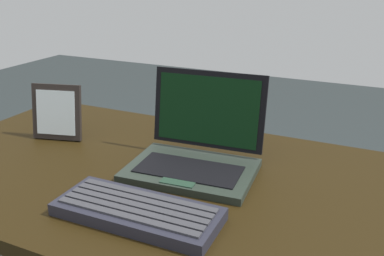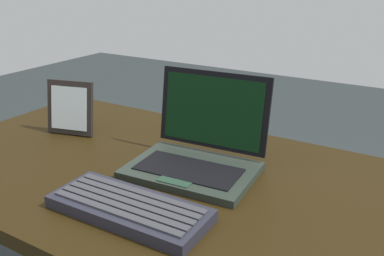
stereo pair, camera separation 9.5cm
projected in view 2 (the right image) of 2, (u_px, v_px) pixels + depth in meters
name	position (u px, v px, depth m)	size (l,w,h in m)	color
desk	(184.00, 217.00, 1.02)	(1.42, 0.72, 0.73)	black
laptop_front	(198.00, 151.00, 1.01)	(0.31, 0.26, 0.22)	#262F28
external_keyboard	(129.00, 208.00, 0.83)	(0.33, 0.14, 0.03)	#23242F
photo_frame	(70.00, 108.00, 1.22)	(0.15, 0.08, 0.16)	black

